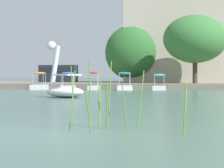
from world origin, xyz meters
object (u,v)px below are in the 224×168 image
object	(u,v)px
pedal_boat_teal	(125,85)
pedal_boat_red	(94,85)
pedal_boat_orange	(39,84)
pedal_boat_cyan	(159,85)
tree_broadleaf_behind_dock	(195,39)
pedal_boat_blue	(68,85)
parked_van	(58,73)
swan_boat	(64,86)
tree_willow_near_path	(131,53)

from	to	relation	value
pedal_boat_teal	pedal_boat_red	xyz separation A→B (m)	(-2.60, -0.24, -0.01)
pedal_boat_orange	pedal_boat_cyan	bearing A→B (deg)	1.00
pedal_boat_teal	tree_broadleaf_behind_dock	xyz separation A→B (m)	(6.02, 5.64, 4.27)
pedal_boat_orange	tree_broadleaf_behind_dock	world-z (taller)	tree_broadleaf_behind_dock
pedal_boat_blue	parked_van	distance (m)	13.45
swan_boat	pedal_boat_cyan	xyz separation A→B (m)	(4.35, 14.49, -0.20)
pedal_boat_teal	pedal_boat_red	distance (m)	2.62
tree_broadleaf_behind_dock	pedal_boat_red	bearing A→B (deg)	-145.69
tree_broadleaf_behind_dock	pedal_boat_cyan	bearing A→B (deg)	-119.25
swan_boat	pedal_boat_orange	bearing A→B (deg)	113.31
pedal_boat_blue	parked_van	size ratio (longest dim) A/B	0.54
swan_boat	pedal_boat_blue	xyz separation A→B (m)	(-3.52, 14.17, -0.18)
swan_boat	parked_van	distance (m)	27.99
pedal_boat_cyan	pedal_boat_teal	bearing A→B (deg)	-177.17
tree_willow_near_path	parked_van	size ratio (longest dim) A/B	1.53
pedal_boat_teal	pedal_boat_blue	size ratio (longest dim) A/B	0.95
pedal_boat_blue	parked_van	world-z (taller)	parked_van
pedal_boat_cyan	pedal_boat_teal	size ratio (longest dim) A/B	0.90
tree_willow_near_path	tree_broadleaf_behind_dock	size ratio (longest dim) A/B	0.86
swan_boat	pedal_boat_orange	xyz separation A→B (m)	(-6.16, 14.30, -0.14)
pedal_boat_blue	tree_willow_near_path	size ratio (longest dim) A/B	0.35
pedal_boat_red	pedal_boat_teal	bearing A→B (deg)	5.37
pedal_boat_orange	pedal_boat_teal	bearing A→B (deg)	0.29
tree_willow_near_path	parked_van	bearing A→B (deg)	165.98
pedal_boat_red	swan_boat	bearing A→B (deg)	-85.16
parked_van	pedal_boat_orange	bearing A→B (deg)	-81.44
swan_boat	pedal_boat_blue	bearing A→B (deg)	103.94
pedal_boat_blue	tree_broadleaf_behind_dock	xyz separation A→B (m)	(10.95, 5.81, 4.29)
pedal_boat_red	parked_van	size ratio (longest dim) A/B	0.43
pedal_boat_red	tree_willow_near_path	world-z (taller)	tree_willow_near_path
pedal_boat_orange	parked_van	distance (m)	12.68
tree_willow_near_path	pedal_boat_blue	bearing A→B (deg)	-112.07
pedal_boat_teal	parked_van	size ratio (longest dim) A/B	0.52
pedal_boat_teal	pedal_boat_blue	bearing A→B (deg)	-178.05
pedal_boat_teal	pedal_boat_red	bearing A→B (deg)	-174.63
pedal_boat_red	tree_willow_near_path	bearing A→B (deg)	79.73
pedal_boat_orange	parked_van	world-z (taller)	parked_van
pedal_boat_red	pedal_boat_blue	bearing A→B (deg)	178.10
pedal_boat_cyan	parked_van	world-z (taller)	parked_van
pedal_boat_orange	parked_van	bearing A→B (deg)	98.56
swan_boat	pedal_boat_teal	size ratio (longest dim) A/B	1.41
pedal_boat_blue	tree_willow_near_path	distance (m)	11.73
swan_boat	tree_willow_near_path	distance (m)	24.81
parked_van	tree_broadleaf_behind_dock	bearing A→B (deg)	-23.76
pedal_boat_orange	tree_willow_near_path	size ratio (longest dim) A/B	0.33
tree_willow_near_path	pedal_boat_cyan	bearing A→B (deg)	-70.20
pedal_boat_blue	tree_willow_near_path	bearing A→B (deg)	67.93
pedal_boat_red	tree_broadleaf_behind_dock	bearing A→B (deg)	34.31
pedal_boat_blue	swan_boat	bearing A→B (deg)	-76.06
pedal_boat_cyan	pedal_boat_blue	world-z (taller)	pedal_boat_blue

